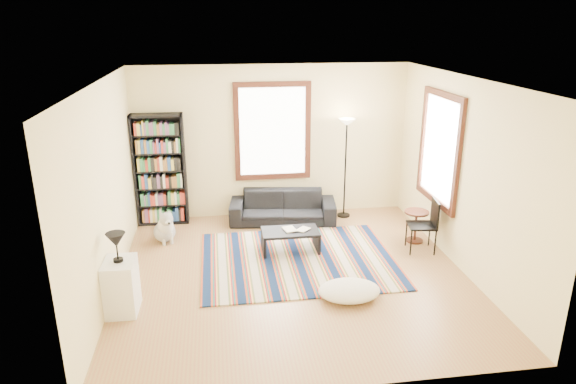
{
  "coord_description": "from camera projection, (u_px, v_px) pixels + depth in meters",
  "views": [
    {
      "loc": [
        -1.04,
        -6.67,
        3.57
      ],
      "look_at": [
        0.0,
        0.5,
        1.1
      ],
      "focal_mm": 32.0,
      "sensor_mm": 36.0,
      "label": 1
    }
  ],
  "objects": [
    {
      "name": "floor_cushion",
      "position": [
        349.0,
        291.0,
        6.86
      ],
      "size": [
        1.01,
        0.88,
        0.21
      ],
      "primitive_type": "ellipsoid",
      "rotation": [
        0.0,
        0.0,
        -0.36
      ],
      "color": "white",
      "rests_on": "floor"
    },
    {
      "name": "rug",
      "position": [
        298.0,
        260.0,
        7.95
      ],
      "size": [
        2.96,
        2.37,
        0.02
      ],
      "primitive_type": "cube",
      "color": "#0C1D40",
      "rests_on": "floor"
    },
    {
      "name": "wall_right",
      "position": [
        467.0,
        175.0,
        7.43
      ],
      "size": [
        0.1,
        5.0,
        2.8
      ],
      "primitive_type": "cube",
      "color": "#FFE6AB",
      "rests_on": "floor"
    },
    {
      "name": "dog",
      "position": [
        164.0,
        225.0,
        8.55
      ],
      "size": [
        0.57,
        0.67,
        0.57
      ],
      "primitive_type": null,
      "rotation": [
        0.0,
        0.0,
        0.34
      ],
      "color": "silver",
      "rests_on": "floor"
    },
    {
      "name": "sofa",
      "position": [
        283.0,
        207.0,
        9.38
      ],
      "size": [
        1.99,
        0.99,
        0.56
      ],
      "primitive_type": "imported",
      "rotation": [
        0.0,
        0.0,
        -0.13
      ],
      "color": "black",
      "rests_on": "floor"
    },
    {
      "name": "window_back",
      "position": [
        273.0,
        132.0,
        9.33
      ],
      "size": [
        1.2,
        0.06,
        1.6
      ],
      "primitive_type": "cube",
      "color": "white",
      "rests_on": "wall_back"
    },
    {
      "name": "bookshelf",
      "position": [
        160.0,
        170.0,
        9.11
      ],
      "size": [
        0.9,
        0.3,
        2.0
      ],
      "primitive_type": "cube",
      "color": "black",
      "rests_on": "floor"
    },
    {
      "name": "book_a",
      "position": [
        284.0,
        230.0,
        8.13
      ],
      "size": [
        0.28,
        0.23,
        0.02
      ],
      "primitive_type": "imported",
      "rotation": [
        0.0,
        0.0,
        0.22
      ],
      "color": "beige",
      "rests_on": "coffee_table"
    },
    {
      "name": "white_cabinet",
      "position": [
        121.0,
        286.0,
        6.47
      ],
      "size": [
        0.39,
        0.51,
        0.7
      ],
      "primitive_type": "cube",
      "rotation": [
        0.0,
        0.0,
        -0.03
      ],
      "color": "white",
      "rests_on": "floor"
    },
    {
      "name": "table_lamp",
      "position": [
        117.0,
        247.0,
        6.3
      ],
      "size": [
        0.26,
        0.26,
        0.38
      ],
      "primitive_type": null,
      "rotation": [
        0.0,
        0.0,
        -0.09
      ],
      "color": "black",
      "rests_on": "white_cabinet"
    },
    {
      "name": "wall_left",
      "position": [
        102.0,
        192.0,
        6.74
      ],
      "size": [
        0.1,
        5.0,
        2.8
      ],
      "primitive_type": "cube",
      "color": "#FFE6AB",
      "rests_on": "floor"
    },
    {
      "name": "book_b",
      "position": [
        299.0,
        228.0,
        8.21
      ],
      "size": [
        0.27,
        0.27,
        0.02
      ],
      "primitive_type": "imported",
      "rotation": [
        0.0,
        0.0,
        -0.78
      ],
      "color": "beige",
      "rests_on": "coffee_table"
    },
    {
      "name": "window_right",
      "position": [
        440.0,
        149.0,
        8.1
      ],
      "size": [
        0.06,
        1.2,
        1.6
      ],
      "primitive_type": "cube",
      "color": "white",
      "rests_on": "wall_right"
    },
    {
      "name": "floor_lamp",
      "position": [
        345.0,
        169.0,
        9.43
      ],
      "size": [
        0.35,
        0.35,
        1.86
      ],
      "primitive_type": null,
      "rotation": [
        0.0,
        0.0,
        0.17
      ],
      "color": "black",
      "rests_on": "floor"
    },
    {
      "name": "folding_chair",
      "position": [
        422.0,
        226.0,
        8.16
      ],
      "size": [
        0.48,
        0.46,
        0.86
      ],
      "primitive_type": "cube",
      "rotation": [
        0.0,
        0.0,
        -0.15
      ],
      "color": "black",
      "rests_on": "floor"
    },
    {
      "name": "coffee_table",
      "position": [
        290.0,
        241.0,
        8.21
      ],
      "size": [
        0.94,
        0.57,
        0.36
      ],
      "primitive_type": "cube",
      "rotation": [
        0.0,
        0.0,
        0.08
      ],
      "color": "black",
      "rests_on": "floor"
    },
    {
      "name": "floor",
      "position": [
        293.0,
        277.0,
        7.55
      ],
      "size": [
        5.0,
        5.0,
        0.1
      ],
      "primitive_type": "cube",
      "color": "#9D7D47",
      "rests_on": "ground"
    },
    {
      "name": "ceiling",
      "position": [
        294.0,
        76.0,
        6.62
      ],
      "size": [
        5.0,
        5.0,
        0.1
      ],
      "primitive_type": "cube",
      "color": "white",
      "rests_on": "floor"
    },
    {
      "name": "wall_back",
      "position": [
        272.0,
        141.0,
        9.47
      ],
      "size": [
        5.0,
        0.1,
        2.8
      ],
      "primitive_type": "cube",
      "color": "#FFE6AB",
      "rests_on": "floor"
    },
    {
      "name": "wall_front",
      "position": [
        336.0,
        267.0,
        4.7
      ],
      "size": [
        5.0,
        0.1,
        2.8
      ],
      "primitive_type": "cube",
      "color": "#FFE6AB",
      "rests_on": "floor"
    },
    {
      "name": "side_table",
      "position": [
        416.0,
        226.0,
        8.54
      ],
      "size": [
        0.46,
        0.46,
        0.54
      ],
      "primitive_type": "cylinder",
      "rotation": [
        0.0,
        0.0,
        0.18
      ],
      "color": "#3F160F",
      "rests_on": "floor"
    }
  ]
}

